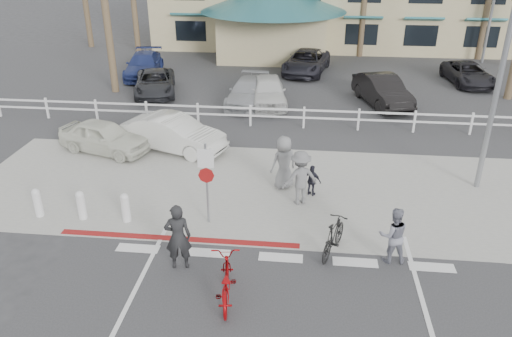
# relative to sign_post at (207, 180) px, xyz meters

# --- Properties ---
(ground) EXTENTS (140.00, 140.00, 0.00)m
(ground) POSITION_rel_sign_post_xyz_m (2.30, -2.20, -1.45)
(ground) COLOR #333335
(bike_path) EXTENTS (12.00, 16.00, 0.01)m
(bike_path) POSITION_rel_sign_post_xyz_m (2.30, -4.20, -1.45)
(bike_path) COLOR #333335
(bike_path) RESTS_ON ground
(sidewalk_plaza) EXTENTS (22.00, 7.00, 0.01)m
(sidewalk_plaza) POSITION_rel_sign_post_xyz_m (2.30, 2.30, -1.44)
(sidewalk_plaza) COLOR gray
(sidewalk_plaza) RESTS_ON ground
(cross_street) EXTENTS (40.00, 5.00, 0.01)m
(cross_street) POSITION_rel_sign_post_xyz_m (2.30, 6.30, -1.45)
(cross_street) COLOR #333335
(cross_street) RESTS_ON ground
(parking_lot) EXTENTS (50.00, 16.00, 0.01)m
(parking_lot) POSITION_rel_sign_post_xyz_m (2.30, 15.80, -1.45)
(parking_lot) COLOR #333335
(parking_lot) RESTS_ON ground
(curb_red) EXTENTS (7.00, 0.25, 0.02)m
(curb_red) POSITION_rel_sign_post_xyz_m (-0.70, -1.00, -1.44)
(curb_red) COLOR maroon
(curb_red) RESTS_ON ground
(rail_fence) EXTENTS (29.40, 0.16, 1.00)m
(rail_fence) POSITION_rel_sign_post_xyz_m (2.80, 8.30, -0.95)
(rail_fence) COLOR silver
(rail_fence) RESTS_ON ground
(sign_post) EXTENTS (0.50, 0.10, 2.90)m
(sign_post) POSITION_rel_sign_post_xyz_m (0.00, 0.00, 0.00)
(sign_post) COLOR gray
(sign_post) RESTS_ON ground
(bollard_0) EXTENTS (0.26, 0.26, 0.95)m
(bollard_0) POSITION_rel_sign_post_xyz_m (-2.50, -0.20, -0.97)
(bollard_0) COLOR silver
(bollard_0) RESTS_ON ground
(bollard_1) EXTENTS (0.26, 0.26, 0.95)m
(bollard_1) POSITION_rel_sign_post_xyz_m (-3.90, -0.20, -0.97)
(bollard_1) COLOR silver
(bollard_1) RESTS_ON ground
(bollard_2) EXTENTS (0.26, 0.26, 0.95)m
(bollard_2) POSITION_rel_sign_post_xyz_m (-5.30, -0.20, -0.97)
(bollard_2) COLOR silver
(bollard_2) RESTS_ON ground
(streetlight_0) EXTENTS (0.60, 2.00, 9.00)m
(streetlight_0) POSITION_rel_sign_post_xyz_m (8.80, 3.30, 3.05)
(streetlight_0) COLOR gray
(streetlight_0) RESTS_ON ground
(bike_red) EXTENTS (0.95, 2.07, 1.05)m
(bike_red) POSITION_rel_sign_post_xyz_m (1.08, -3.37, -0.93)
(bike_red) COLOR #890407
(bike_red) RESTS_ON ground
(rider_red) EXTENTS (0.76, 0.58, 1.87)m
(rider_red) POSITION_rel_sign_post_xyz_m (-0.32, -2.27, -0.52)
(rider_red) COLOR black
(rider_red) RESTS_ON ground
(bike_black) EXTENTS (1.07, 1.79, 1.04)m
(bike_black) POSITION_rel_sign_post_xyz_m (3.71, -1.20, -0.93)
(bike_black) COLOR black
(bike_black) RESTS_ON ground
(rider_black) EXTENTS (0.83, 0.68, 1.60)m
(rider_black) POSITION_rel_sign_post_xyz_m (5.24, -1.38, -0.65)
(rider_black) COLOR gray
(rider_black) RESTS_ON ground
(pedestrian_a) EXTENTS (1.36, 1.09, 1.83)m
(pedestrian_a) POSITION_rel_sign_post_xyz_m (2.71, 1.49, -0.53)
(pedestrian_a) COLOR slate
(pedestrian_a) RESTS_ON ground
(pedestrian_child) EXTENTS (0.69, 0.51, 1.09)m
(pedestrian_child) POSITION_rel_sign_post_xyz_m (3.10, 2.06, -0.91)
(pedestrian_child) COLOR #22222D
(pedestrian_child) RESTS_ON ground
(pedestrian_b) EXTENTS (1.09, 0.98, 1.87)m
(pedestrian_b) POSITION_rel_sign_post_xyz_m (2.13, 2.55, -0.51)
(pedestrian_b) COLOR slate
(pedestrian_b) RESTS_ON ground
(car_white_sedan) EXTENTS (4.51, 2.85, 1.40)m
(car_white_sedan) POSITION_rel_sign_post_xyz_m (-2.42, 5.30, -0.75)
(car_white_sedan) COLOR silver
(car_white_sedan) RESTS_ON ground
(car_red_compact) EXTENTS (4.02, 2.55, 1.27)m
(car_red_compact) POSITION_rel_sign_post_xyz_m (-5.15, 4.84, -0.81)
(car_red_compact) COLOR silver
(car_red_compact) RESTS_ON ground
(lot_car_0) EXTENTS (3.12, 4.84, 1.24)m
(lot_car_0) POSITION_rel_sign_post_xyz_m (-5.38, 12.62, -0.83)
(lot_car_0) COLOR #26272B
(lot_car_0) RESTS_ON ground
(lot_car_1) EXTENTS (2.09, 4.41, 1.24)m
(lot_car_1) POSITION_rel_sign_post_xyz_m (-0.21, 11.49, -0.83)
(lot_car_1) COLOR #A1A3A7
(lot_car_1) RESTS_ON ground
(lot_car_2) EXTENTS (2.31, 4.43, 1.44)m
(lot_car_2) POSITION_rel_sign_post_xyz_m (0.83, 11.45, -0.73)
(lot_car_2) COLOR silver
(lot_car_2) RESTS_ON ground
(lot_car_3) EXTENTS (2.86, 4.77, 1.48)m
(lot_car_3) POSITION_rel_sign_post_xyz_m (6.55, 12.04, -0.71)
(lot_car_3) COLOR black
(lot_car_3) RESTS_ON ground
(lot_car_4) EXTENTS (2.55, 4.91, 1.36)m
(lot_car_4) POSITION_rel_sign_post_xyz_m (-7.08, 16.07, -0.77)
(lot_car_4) COLOR navy
(lot_car_4) RESTS_ON ground
(lot_car_5) EXTENTS (3.19, 5.33, 1.38)m
(lot_car_5) POSITION_rel_sign_post_xyz_m (2.63, 17.88, -0.76)
(lot_car_5) COLOR #222129
(lot_car_5) RESTS_ON ground
(lot_car_6) EXTENTS (2.45, 4.51, 1.20)m
(lot_car_6) POSITION_rel_sign_post_xyz_m (11.89, 16.45, -0.85)
(lot_car_6) COLOR black
(lot_car_6) RESTS_ON ground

